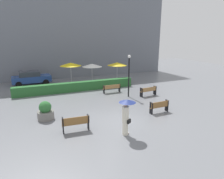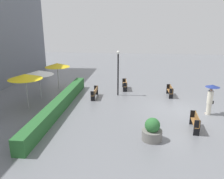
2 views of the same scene
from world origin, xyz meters
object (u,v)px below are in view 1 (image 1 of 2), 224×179
patio_umbrella_yellow (71,64)px  patio_umbrella_white (92,65)px  bench_near_right (159,106)px  pedestrian_with_umbrella (126,113)px  lamp_post (129,72)px  bench_near_left (76,123)px  parked_car (31,78)px  bench_back_row (112,88)px  bench_far_right (148,91)px  planter_pot (46,112)px  patio_umbrella_yellow_far (117,64)px

patio_umbrella_yellow → patio_umbrella_white: (2.45, 0.08, -0.25)m
bench_near_right → pedestrian_with_umbrella: 4.41m
lamp_post → bench_near_left: bearing=-140.2°
bench_near_right → patio_umbrella_yellow: size_ratio=0.58×
parked_car → lamp_post: bearing=-46.7°
bench_back_row → bench_near_left: bearing=-126.8°
bench_near_right → pedestrian_with_umbrella: (-3.78, -2.10, 0.83)m
bench_back_row → pedestrian_with_umbrella: size_ratio=0.86×
bench_near_left → parked_car: size_ratio=0.37×
bench_far_right → patio_umbrella_yellow: patio_umbrella_yellow is taller
bench_back_row → patio_umbrella_white: patio_umbrella_white is taller
bench_back_row → planter_pot: bearing=-146.9°
pedestrian_with_umbrella → lamp_post: lamp_post is taller
pedestrian_with_umbrella → bench_near_right: bearing=29.1°
bench_near_right → patio_umbrella_yellow: bearing=111.6°
planter_pot → lamp_post: bearing=18.2°
bench_back_row → patio_umbrella_yellow: size_ratio=0.69×
bench_near_right → pedestrian_with_umbrella: pedestrian_with_umbrella is taller
bench_near_right → planter_pot: bearing=165.7°
patio_umbrella_white → patio_umbrella_yellow: bearing=-178.2°
patio_umbrella_yellow_far → parked_car: size_ratio=0.57×
pedestrian_with_umbrella → parked_car: bearing=106.8°
pedestrian_with_umbrella → planter_pot: 5.74m
planter_pot → patio_umbrella_yellow: 9.53m
bench_near_right → planter_pot: 7.99m
planter_pot → patio_umbrella_yellow_far: 12.29m
parked_car → bench_back_row: bearing=-43.0°
patio_umbrella_yellow → patio_umbrella_yellow_far: (5.43, -0.40, -0.18)m
patio_umbrella_yellow_far → bench_near_right: bearing=-96.8°
patio_umbrella_yellow → patio_umbrella_white: 2.47m
parked_car → bench_near_right: bearing=-57.4°
planter_pot → parked_car: parked_car is taller
lamp_post → parked_car: size_ratio=0.89×
bench_near_right → patio_umbrella_white: size_ratio=0.65×
bench_near_right → parked_car: (-8.35, 13.05, 0.31)m
bench_far_right → planter_pot: bearing=-168.2°
planter_pot → patio_umbrella_white: 10.70m
pedestrian_with_umbrella → bench_back_row: bearing=72.4°
bench_back_row → patio_umbrella_yellow_far: 4.89m
pedestrian_with_umbrella → patio_umbrella_yellow_far: bearing=67.9°
bench_near_left → patio_umbrella_yellow: (2.06, 11.23, 1.89)m
planter_pot → parked_car: (-0.61, 11.08, 0.28)m
bench_near_left → patio_umbrella_white: size_ratio=0.68×
bench_back_row → parked_car: size_ratio=0.42×
bench_back_row → parked_car: parked_car is taller
patio_umbrella_yellow_far → parked_car: patio_umbrella_yellow_far is taller
pedestrian_with_umbrella → patio_umbrella_white: bearing=81.0°
lamp_post → patio_umbrella_white: size_ratio=1.62×
bench_far_right → parked_car: parked_car is taller
bench_back_row → pedestrian_with_umbrella: 8.86m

